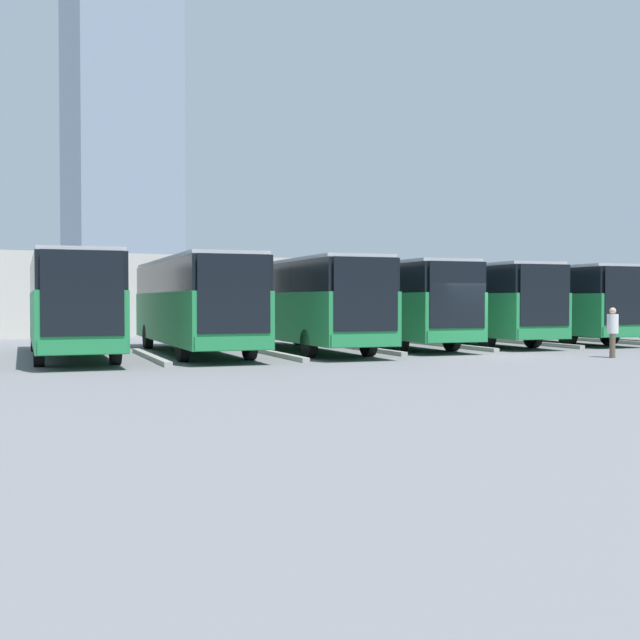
{
  "coord_description": "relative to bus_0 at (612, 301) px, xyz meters",
  "views": [
    {
      "loc": [
        18.15,
        21.56,
        1.91
      ],
      "look_at": [
        3.16,
        -5.89,
        1.14
      ],
      "focal_mm": 45.0,
      "sensor_mm": 36.0,
      "label": 1
    }
  ],
  "objects": [
    {
      "name": "ground_plane",
      "position": [
        12.64,
        5.5,
        -1.88
      ],
      "size": [
        600.0,
        600.0,
        0.0
      ],
      "primitive_type": "plane",
      "color": "slate"
    },
    {
      "name": "bus_0",
      "position": [
        0.0,
        0.0,
        0.0
      ],
      "size": [
        4.1,
        12.05,
        3.37
      ],
      "rotation": [
        0.0,
        0.0,
        -0.14
      ],
      "color": "#238447",
      "rests_on": "ground_plane"
    },
    {
      "name": "curb_divider_0",
      "position": [
        2.1,
        1.75,
        -1.8
      ],
      "size": [
        1.23,
        6.96,
        0.15
      ],
      "primitive_type": "cube",
      "rotation": [
        0.0,
        0.0,
        -0.14
      ],
      "color": "#9E9E99",
      "rests_on": "ground_plane"
    },
    {
      "name": "bus_1",
      "position": [
        4.21,
        -0.64,
        0.0
      ],
      "size": [
        4.1,
        12.05,
        3.37
      ],
      "rotation": [
        0.0,
        0.0,
        -0.14
      ],
      "color": "#238447",
      "rests_on": "ground_plane"
    },
    {
      "name": "curb_divider_1",
      "position": [
        6.32,
        1.11,
        -1.8
      ],
      "size": [
        1.23,
        6.96,
        0.15
      ],
      "primitive_type": "cube",
      "rotation": [
        0.0,
        0.0,
        -0.14
      ],
      "color": "#9E9E99",
      "rests_on": "ground_plane"
    },
    {
      "name": "bus_2",
      "position": [
        8.43,
        -0.79,
        0.0
      ],
      "size": [
        4.1,
        12.05,
        3.37
      ],
      "rotation": [
        0.0,
        0.0,
        -0.14
      ],
      "color": "#238447",
      "rests_on": "ground_plane"
    },
    {
      "name": "curb_divider_2",
      "position": [
        10.53,
        0.96,
        -1.8
      ],
      "size": [
        1.23,
        6.96,
        0.15
      ],
      "primitive_type": "cube",
      "rotation": [
        0.0,
        0.0,
        -0.14
      ],
      "color": "#9E9E99",
      "rests_on": "ground_plane"
    },
    {
      "name": "bus_3",
      "position": [
        12.64,
        -0.62,
        0.0
      ],
      "size": [
        4.1,
        12.05,
        3.37
      ],
      "rotation": [
        0.0,
        0.0,
        -0.14
      ],
      "color": "#238447",
      "rests_on": "ground_plane"
    },
    {
      "name": "curb_divider_3",
      "position": [
        14.75,
        1.13,
        -1.8
      ],
      "size": [
        1.23,
        6.96,
        0.15
      ],
      "primitive_type": "cube",
      "rotation": [
        0.0,
        0.0,
        -0.14
      ],
      "color": "#9E9E99",
      "rests_on": "ground_plane"
    },
    {
      "name": "bus_4",
      "position": [
        16.86,
        0.23,
        0.0
      ],
      "size": [
        4.1,
        12.05,
        3.37
      ],
      "rotation": [
        0.0,
        0.0,
        -0.14
      ],
      "color": "#238447",
      "rests_on": "ground_plane"
    },
    {
      "name": "curb_divider_4",
      "position": [
        18.96,
        1.98,
        -1.8
      ],
      "size": [
        1.23,
        6.96,
        0.15
      ],
      "primitive_type": "cube",
      "rotation": [
        0.0,
        0.0,
        -0.14
      ],
      "color": "#9E9E99",
      "rests_on": "ground_plane"
    },
    {
      "name": "bus_5",
      "position": [
        21.07,
        -0.17,
        0.0
      ],
      "size": [
        4.1,
        12.05,
        3.37
      ],
      "rotation": [
        0.0,
        0.0,
        -0.14
      ],
      "color": "#238447",
      "rests_on": "ground_plane"
    },
    {
      "name": "curb_divider_5",
      "position": [
        23.18,
        1.58,
        -1.8
      ],
      "size": [
        1.23,
        6.96,
        0.15
      ],
      "primitive_type": "cube",
      "rotation": [
        0.0,
        0.0,
        -0.14
      ],
      "color": "#9E9E99",
      "rests_on": "ground_plane"
    },
    {
      "name": "bus_6",
      "position": [
        25.28,
        -0.47,
        0.0
      ],
      "size": [
        4.1,
        12.05,
        3.37
      ],
      "rotation": [
        0.0,
        0.0,
        -0.14
      ],
      "color": "#238447",
      "rests_on": "ground_plane"
    },
    {
      "name": "pedestrian",
      "position": [
        9.48,
        8.37,
        -0.98
      ],
      "size": [
        0.52,
        0.52,
        1.67
      ],
      "rotation": [
        0.0,
        0.0,
        0.73
      ],
      "color": "brown",
      "rests_on": "ground_plane"
    },
    {
      "name": "station_building",
      "position": [
        12.64,
        -20.86,
        0.34
      ],
      "size": [
        28.65,
        15.07,
        4.39
      ],
      "color": "beige",
      "rests_on": "ground_plane"
    },
    {
      "name": "office_tower",
      "position": [
        -15.35,
        -148.48,
        34.4
      ],
      "size": [
        21.9,
        21.9,
        73.77
      ],
      "color": "#7F8EA3",
      "rests_on": "ground_plane"
    }
  ]
}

